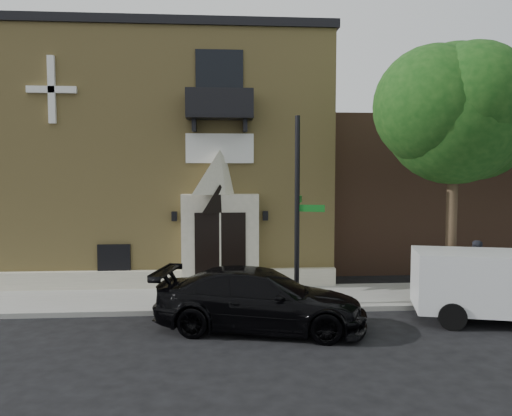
{
  "coord_description": "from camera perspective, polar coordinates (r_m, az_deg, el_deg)",
  "views": [
    {
      "loc": [
        -1.03,
        -14.12,
        4.06
      ],
      "look_at": [
        0.17,
        2.0,
        2.93
      ],
      "focal_mm": 35.0,
      "sensor_mm": 36.0,
      "label": 1
    }
  ],
  "objects": [
    {
      "name": "ground",
      "position": [
        14.73,
        -0.07,
        -12.0
      ],
      "size": [
        120.0,
        120.0,
        0.0
      ],
      "primitive_type": "plane",
      "color": "black",
      "rests_on": "ground"
    },
    {
      "name": "sidewalk",
      "position": [
        16.25,
        3.12,
        -10.2
      ],
      "size": [
        42.0,
        3.0,
        0.15
      ],
      "primitive_type": "cube",
      "color": "gray",
      "rests_on": "ground"
    },
    {
      "name": "church",
      "position": [
        22.17,
        -9.34,
        5.44
      ],
      "size": [
        12.2,
        11.01,
        9.3
      ],
      "color": "tan",
      "rests_on": "ground"
    },
    {
      "name": "neighbour_building",
      "position": [
        26.55,
        25.17,
        1.77
      ],
      "size": [
        18.0,
        8.0,
        6.4
      ],
      "primitive_type": "cube",
      "color": "brown",
      "rests_on": "ground"
    },
    {
      "name": "street_tree_left",
      "position": [
        16.19,
        21.98,
        10.12
      ],
      "size": [
        4.97,
        4.38,
        7.77
      ],
      "color": "#38281C",
      "rests_on": "sidewalk"
    },
    {
      "name": "black_sedan",
      "position": [
        13.14,
        0.48,
        -10.4
      ],
      "size": [
        5.8,
        3.34,
        1.58
      ],
      "primitive_type": "imported",
      "rotation": [
        0.0,
        0.0,
        1.35
      ],
      "color": "black",
      "rests_on": "ground"
    },
    {
      "name": "cargo_van",
      "position": [
        15.21,
        27.25,
        -7.75
      ],
      "size": [
        5.04,
        3.04,
        1.93
      ],
      "rotation": [
        0.0,
        0.0,
        -0.26
      ],
      "color": "silver",
      "rests_on": "ground"
    },
    {
      "name": "street_sign",
      "position": [
        14.74,
        4.8,
        -0.28
      ],
      "size": [
        0.86,
        1.05,
        5.58
      ],
      "rotation": [
        0.0,
        0.0,
        -0.31
      ],
      "color": "black",
      "rests_on": "sidewalk"
    },
    {
      "name": "fire_hydrant",
      "position": [
        16.88,
        22.58,
        -8.46
      ],
      "size": [
        0.41,
        0.33,
        0.73
      ],
      "color": "#AF2F1A",
      "rests_on": "sidewalk"
    },
    {
      "name": "planter",
      "position": [
        16.54,
        -2.44,
        -8.53
      ],
      "size": [
        0.67,
        0.6,
        0.65
      ],
      "primitive_type": "imported",
      "rotation": [
        0.0,
        0.0,
        0.19
      ],
      "color": "#4C6A2C",
      "rests_on": "sidewalk"
    },
    {
      "name": "pedestrian_near",
      "position": [
        17.24,
        23.71,
        -6.38
      ],
      "size": [
        0.79,
        0.73,
        1.81
      ],
      "primitive_type": "imported",
      "rotation": [
        0.0,
        0.0,
        3.73
      ],
      "color": "black",
      "rests_on": "sidewalk"
    }
  ]
}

